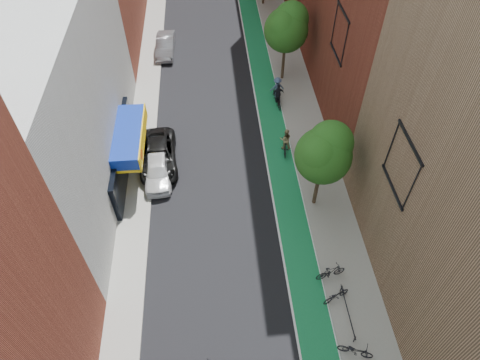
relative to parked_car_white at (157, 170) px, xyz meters
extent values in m
cube|color=#116535|center=(8.60, 12.81, -0.74)|extent=(2.00, 68.00, 0.01)
cube|color=gray|center=(-1.40, 12.81, -0.67)|extent=(2.00, 68.00, 0.15)
cube|color=gray|center=(11.10, 12.81, -0.67)|extent=(3.00, 68.00, 0.15)
cube|color=silver|center=(-6.40, 0.81, 5.26)|extent=(8.00, 20.00, 12.00)
cylinder|color=#332619|center=(10.20, -3.19, 0.91)|extent=(0.24, 0.24, 3.30)
sphere|color=#1D4B14|center=(10.20, -3.19, 3.64)|extent=(3.36, 3.36, 3.36)
sphere|color=#1D4B14|center=(10.60, -2.89, 4.36)|extent=(2.64, 2.64, 2.64)
sphere|color=#1D4B14|center=(9.90, -3.49, 4.12)|extent=(2.40, 2.40, 2.40)
cylinder|color=#332619|center=(10.20, 10.81, 0.99)|extent=(0.24, 0.24, 3.47)
sphere|color=#1D4B14|center=(10.20, 10.81, 3.86)|extent=(3.53, 3.53, 3.53)
sphere|color=#1D4B14|center=(10.60, 11.11, 4.61)|extent=(2.77, 2.77, 2.77)
sphere|color=#1D4B14|center=(9.90, 10.51, 4.36)|extent=(2.52, 2.52, 2.52)
imported|color=silver|center=(0.00, 0.00, 0.00)|extent=(2.00, 4.46, 1.49)
imported|color=black|center=(0.00, 1.34, 0.01)|extent=(2.86, 5.61, 1.52)
imported|color=gray|center=(0.00, 15.96, 0.00)|extent=(1.73, 4.56, 1.49)
imported|color=black|center=(9.04, 1.74, -0.19)|extent=(0.75, 1.91, 1.12)
imported|color=#9D8B5B|center=(9.04, 1.84, 0.45)|extent=(0.89, 0.73, 1.68)
imported|color=black|center=(9.30, 7.11, -0.33)|extent=(0.72, 1.62, 0.83)
imported|color=black|center=(9.30, 7.21, 0.41)|extent=(0.99, 0.50, 1.62)
imported|color=black|center=(9.30, 7.83, -0.20)|extent=(0.80, 1.86, 1.08)
imported|color=#43567A|center=(9.30, 7.93, 0.50)|extent=(1.25, 0.84, 1.79)
imported|color=black|center=(10.26, -13.00, -0.13)|extent=(1.87, 1.19, 0.93)
imported|color=black|center=(10.00, -8.66, -0.06)|extent=(1.84, 0.88, 1.06)
imported|color=black|center=(10.00, -10.02, -0.17)|extent=(1.71, 1.17, 0.85)
camera|label=1|loc=(3.95, -20.33, 21.08)|focal=32.00mm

